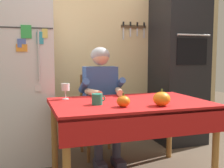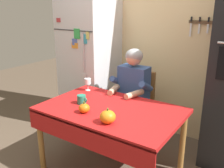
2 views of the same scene
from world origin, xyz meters
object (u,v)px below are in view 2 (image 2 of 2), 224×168
at_px(dining_table, 109,116).
at_px(pumpkin_medium, 108,117).
at_px(coffee_mug, 82,99).
at_px(chair_behind_person, 138,103).
at_px(refrigerator, 90,65).
at_px(wine_glass, 88,82).
at_px(seated_person, 131,91).
at_px(pumpkin_large, 84,108).

bearing_deg(dining_table, pumpkin_medium, -58.33).
height_order(dining_table, coffee_mug, coffee_mug).
bearing_deg(chair_behind_person, refrigerator, 173.94).
bearing_deg(dining_table, chair_behind_person, 97.00).
bearing_deg(pumpkin_medium, wine_glass, 140.06).
bearing_deg(wine_glass, seated_person, 32.76).
xyz_separation_m(seated_person, coffee_mug, (-0.23, -0.65, 0.05)).
height_order(coffee_mug, pumpkin_medium, pumpkin_medium).
relative_size(dining_table, pumpkin_large, 12.26).
distance_m(refrigerator, dining_table, 1.32).
distance_m(refrigerator, pumpkin_medium, 1.60).
relative_size(dining_table, wine_glass, 9.24).
distance_m(coffee_mug, pumpkin_medium, 0.54).
relative_size(seated_person, pumpkin_large, 10.91).
bearing_deg(refrigerator, pumpkin_medium, -45.89).
height_order(seated_person, pumpkin_large, seated_person).
distance_m(dining_table, seated_person, 0.62).
bearing_deg(pumpkin_medium, chair_behind_person, 103.88).
bearing_deg(chair_behind_person, seated_person, -90.00).
bearing_deg(pumpkin_medium, dining_table, 121.67).
bearing_deg(pumpkin_large, pumpkin_medium, -10.15).
distance_m(coffee_mug, wine_glass, 0.43).
xyz_separation_m(pumpkin_large, pumpkin_medium, (0.32, -0.06, 0.01)).
bearing_deg(coffee_mug, pumpkin_medium, -24.45).
distance_m(refrigerator, chair_behind_person, 0.94).
xyz_separation_m(refrigerator, dining_table, (0.95, -0.88, -0.24)).
relative_size(chair_behind_person, pumpkin_large, 8.15).
xyz_separation_m(refrigerator, seated_person, (0.85, -0.28, -0.16)).
bearing_deg(chair_behind_person, wine_glass, -132.99).
relative_size(refrigerator, coffee_mug, 15.07).
bearing_deg(wine_glass, chair_behind_person, 47.01).
bearing_deg(coffee_mug, chair_behind_person, 74.83).
bearing_deg(pumpkin_large, wine_glass, 126.02).
height_order(refrigerator, dining_table, refrigerator).
distance_m(seated_person, wine_glass, 0.54).
bearing_deg(wine_glass, coffee_mug, -59.78).
xyz_separation_m(refrigerator, coffee_mug, (0.63, -0.93, -0.11)).
bearing_deg(pumpkin_medium, refrigerator, 134.11).
bearing_deg(chair_behind_person, pumpkin_medium, -76.12).
bearing_deg(refrigerator, dining_table, -42.91).
relative_size(chair_behind_person, seated_person, 0.75).
height_order(coffee_mug, pumpkin_large, pumpkin_large).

